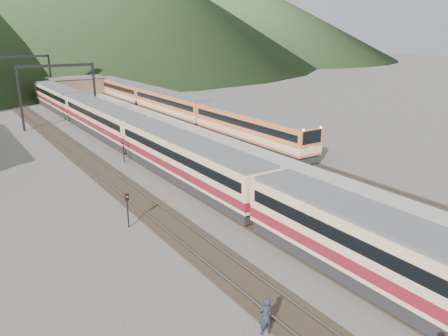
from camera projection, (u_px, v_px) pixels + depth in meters
track_main at (126, 147)px, 46.75m from camera, size 2.60×200.00×0.23m
track_far at (79, 154)px, 44.11m from camera, size 2.60×200.00×0.23m
track_second at (216, 134)px, 52.82m from camera, size 2.60×200.00×0.23m
platform at (181, 140)px, 47.99m from camera, size 8.00×100.00×1.00m
gantry_near at (58, 83)px, 55.52m from camera, size 9.55×0.25×8.00m
gantry_far at (22, 70)px, 75.39m from camera, size 9.55×0.25×8.00m
station_shed at (76, 85)px, 79.17m from camera, size 9.40×4.40×3.10m
hill_c at (200, 6)px, 232.51m from camera, size 160.00×160.00×50.00m
main_train at (137, 135)px, 43.48m from camera, size 2.97×81.45×3.63m
second_train at (171, 106)px, 61.73m from camera, size 2.72×55.79×3.32m
short_signal_b at (123, 147)px, 41.08m from camera, size 0.26×0.22×2.27m
short_signal_c at (127, 206)px, 27.32m from camera, size 0.26×0.23×2.27m
worker at (266, 316)px, 17.72m from camera, size 0.70×0.55×1.68m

